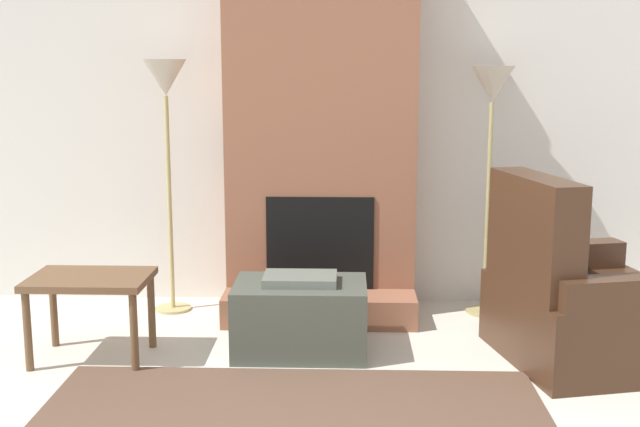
{
  "coord_description": "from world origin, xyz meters",
  "views": [
    {
      "loc": [
        0.17,
        -2.38,
        1.67
      ],
      "look_at": [
        0.0,
        2.8,
        0.7
      ],
      "focal_mm": 45.0,
      "sensor_mm": 36.0,
      "label": 1
    }
  ],
  "objects_px": {
    "side_table": "(90,288)",
    "armchair": "(575,308)",
    "floor_lamp_right": "(492,104)",
    "floor_lamp_left": "(166,98)",
    "ottoman": "(300,316)"
  },
  "relations": [
    {
      "from": "armchair",
      "to": "floor_lamp_right",
      "type": "xyz_separation_m",
      "value": [
        -0.36,
        0.88,
        1.1
      ]
    },
    {
      "from": "side_table",
      "to": "floor_lamp_left",
      "type": "relative_size",
      "value": 0.39
    },
    {
      "from": "floor_lamp_left",
      "to": "floor_lamp_right",
      "type": "xyz_separation_m",
      "value": [
        2.14,
        -0.0,
        -0.04
      ]
    },
    {
      "from": "ottoman",
      "to": "side_table",
      "type": "relative_size",
      "value": 1.15
    },
    {
      "from": "floor_lamp_left",
      "to": "floor_lamp_right",
      "type": "bearing_deg",
      "value": -0.0
    },
    {
      "from": "armchair",
      "to": "side_table",
      "type": "distance_m",
      "value": 2.76
    },
    {
      "from": "floor_lamp_right",
      "to": "floor_lamp_left",
      "type": "bearing_deg",
      "value": 180.0
    },
    {
      "from": "armchair",
      "to": "floor_lamp_left",
      "type": "distance_m",
      "value": 2.88
    },
    {
      "from": "side_table",
      "to": "floor_lamp_right",
      "type": "height_order",
      "value": "floor_lamp_right"
    },
    {
      "from": "armchair",
      "to": "ottoman",
      "type": "bearing_deg",
      "value": 73.88
    },
    {
      "from": "armchair",
      "to": "floor_lamp_left",
      "type": "xyz_separation_m",
      "value": [
        -2.5,
        0.88,
        1.14
      ]
    },
    {
      "from": "armchair",
      "to": "side_table",
      "type": "height_order",
      "value": "armchair"
    },
    {
      "from": "ottoman",
      "to": "floor_lamp_right",
      "type": "distance_m",
      "value": 1.88
    },
    {
      "from": "floor_lamp_right",
      "to": "side_table",
      "type": "bearing_deg",
      "value": -158.57
    },
    {
      "from": "side_table",
      "to": "armchair",
      "type": "bearing_deg",
      "value": 1.25
    }
  ]
}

